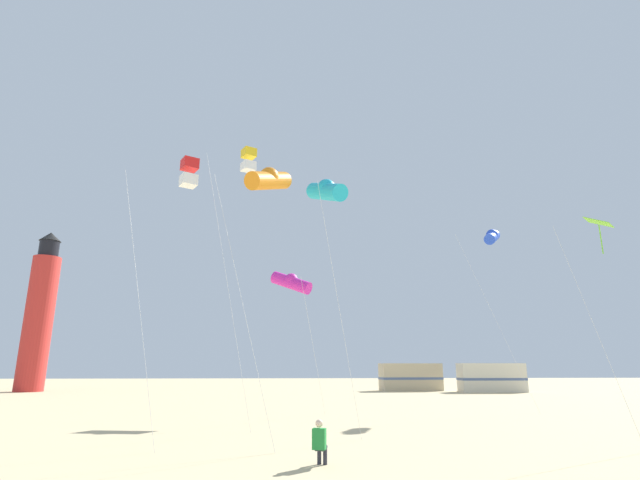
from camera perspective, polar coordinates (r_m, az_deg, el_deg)
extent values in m
cube|color=#238438|center=(13.59, -0.10, -22.46)|extent=(0.39, 0.31, 0.52)
sphere|color=beige|center=(13.55, -0.10, -20.87)|extent=(0.20, 0.20, 0.20)
cylinder|color=#2D2D38|center=(13.78, 0.45, -23.36)|extent=(0.23, 0.38, 0.13)
cylinder|color=#2D2D38|center=(13.97, 0.61, -24.20)|extent=(0.11, 0.11, 0.42)
cylinder|color=#2D2D38|center=(13.82, -0.26, -23.34)|extent=(0.23, 0.38, 0.13)
cylinder|color=#2D2D38|center=(14.01, -0.09, -24.17)|extent=(0.11, 0.11, 0.42)
cylinder|color=silver|center=(16.49, -9.28, -6.77)|extent=(2.55, 1.50, 9.47)
cylinder|color=orange|center=(18.88, -6.05, 7.01)|extent=(1.86, 2.51, 1.48)
sphere|color=orange|center=(18.93, -6.04, 7.43)|extent=(0.76, 0.76, 0.76)
cylinder|color=silver|center=(17.95, -20.73, -5.75)|extent=(2.63, 2.32, 10.03)
cube|color=red|center=(20.32, -15.15, 8.62)|extent=(0.82, 0.82, 0.44)
cube|color=white|center=(20.06, -15.28, 6.78)|extent=(0.82, 0.82, 0.44)
cylinder|color=silver|center=(30.75, 19.92, -8.54)|extent=(3.29, 2.11, 10.71)
cylinder|color=blue|center=(33.55, 19.69, 0.31)|extent=(1.93, 2.48, 1.48)
sphere|color=blue|center=(33.58, 19.67, 0.56)|extent=(0.76, 0.76, 0.76)
cylinder|color=silver|center=(21.18, -10.99, -4.55)|extent=(2.63, 1.22, 12.30)
cube|color=yellow|center=(24.30, -8.41, 10.11)|extent=(0.82, 0.82, 0.44)
cube|color=white|center=(24.02, -8.47, 8.59)|extent=(0.82, 0.82, 0.44)
cylinder|color=silver|center=(17.91, 2.22, -7.64)|extent=(1.64, 0.77, 9.43)
cylinder|color=#1EB2D1|center=(19.80, 0.76, 5.73)|extent=(1.69, 2.56, 1.48)
sphere|color=#1EB2D1|center=(19.85, 0.76, 6.14)|extent=(0.76, 0.76, 0.76)
cylinder|color=silver|center=(26.14, -0.82, -12.48)|extent=(1.44, 2.43, 7.05)
cylinder|color=#D826A5|center=(27.19, -3.42, -5.07)|extent=(2.51, 1.87, 1.48)
sphere|color=#D826A5|center=(27.21, -3.42, -4.76)|extent=(0.76, 0.76, 0.76)
cylinder|color=silver|center=(19.14, 29.69, -8.83)|extent=(0.87, 2.02, 7.69)
cube|color=#72D12D|center=(20.66, 30.06, 1.83)|extent=(1.22, 1.22, 0.40)
cylinder|color=#72D12D|center=(20.50, 30.30, 0.08)|extent=(0.04, 0.04, 1.10)
cylinder|color=red|center=(59.37, -30.37, -8.38)|extent=(2.80, 2.80, 14.00)
cylinder|color=black|center=(60.48, -29.41, -0.96)|extent=(2.00, 2.00, 1.80)
cone|color=black|center=(60.78, -29.24, 0.32)|extent=(2.20, 2.20, 1.00)
cube|color=#C6B28C|center=(54.11, 10.65, -15.63)|extent=(6.57, 2.81, 2.80)
cube|color=#4C608C|center=(54.12, 10.66, -15.78)|extent=(6.61, 2.85, 0.24)
cube|color=beige|center=(53.45, 19.60, -15.08)|extent=(6.46, 2.47, 2.80)
cube|color=#4C608C|center=(53.45, 19.61, -15.23)|extent=(6.50, 2.51, 0.24)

